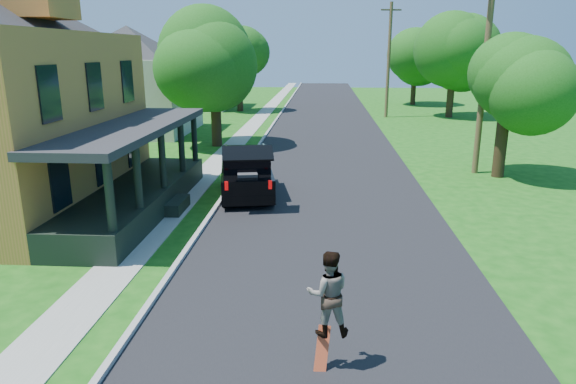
# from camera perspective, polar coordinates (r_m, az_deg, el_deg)

# --- Properties ---
(ground) EXTENTS (140.00, 140.00, 0.00)m
(ground) POSITION_cam_1_polar(r_m,az_deg,el_deg) (12.59, 4.51, -10.97)
(ground) COLOR #134D0F
(ground) RESTS_ON ground
(street) EXTENTS (8.00, 120.00, 0.02)m
(street) POSITION_cam_1_polar(r_m,az_deg,el_deg) (31.77, 4.23, 5.31)
(street) COLOR black
(street) RESTS_ON ground
(curb) EXTENTS (0.15, 120.00, 0.12)m
(curb) POSITION_cam_1_polar(r_m,az_deg,el_deg) (32.00, -3.07, 5.40)
(curb) COLOR #9A9A95
(curb) RESTS_ON ground
(sidewalk) EXTENTS (1.30, 120.00, 0.03)m
(sidewalk) POSITION_cam_1_polar(r_m,az_deg,el_deg) (32.23, -5.82, 5.41)
(sidewalk) COLOR gray
(sidewalk) RESTS_ON ground
(front_walk) EXTENTS (6.50, 1.20, 0.03)m
(front_walk) POSITION_cam_1_polar(r_m,az_deg,el_deg) (20.40, -23.40, -1.75)
(front_walk) COLOR gray
(front_walk) RESTS_ON ground
(neighbor_house_mid) EXTENTS (12.78, 12.78, 8.30)m
(neighbor_house_mid) POSITION_cam_1_polar(r_m,az_deg,el_deg) (37.72, -17.17, 12.69)
(neighbor_house_mid) COLOR beige
(neighbor_house_mid) RESTS_ON ground
(neighbor_house_far) EXTENTS (12.78, 12.78, 8.30)m
(neighbor_house_far) POSITION_cam_1_polar(r_m,az_deg,el_deg) (52.99, -10.95, 13.71)
(neighbor_house_far) COLOR beige
(neighbor_house_far) RESTS_ON ground
(black_suv) EXTENTS (2.71, 5.26, 2.34)m
(black_suv) POSITION_cam_1_polar(r_m,az_deg,el_deg) (20.39, -4.65, 2.10)
(black_suv) COLOR black
(black_suv) RESTS_ON ground
(skateboarder) EXTENTS (0.84, 0.69, 1.59)m
(skateboarder) POSITION_cam_1_polar(r_m,az_deg,el_deg) (9.26, 4.49, -11.16)
(skateboarder) COLOR black
(skateboarder) RESTS_ON ground
(skateboard) EXTENTS (0.31, 0.33, 0.82)m
(skateboard) POSITION_cam_1_polar(r_m,az_deg,el_deg) (9.73, 3.82, -17.14)
(skateboard) COLOR #A7300E
(skateboard) RESTS_ON ground
(tree_left_mid) EXTENTS (6.85, 7.05, 8.48)m
(tree_left_mid) POSITION_cam_1_polar(r_m,az_deg,el_deg) (31.03, -8.28, 15.01)
(tree_left_mid) COLOR black
(tree_left_mid) RESTS_ON ground
(tree_left_far) EXTENTS (5.54, 5.29, 8.04)m
(tree_left_far) POSITION_cam_1_polar(r_m,az_deg,el_deg) (49.38, -5.51, 15.10)
(tree_left_far) COLOR black
(tree_left_far) RESTS_ON ground
(tree_right_near) EXTENTS (4.39, 4.21, 6.80)m
(tree_right_near) POSITION_cam_1_polar(r_m,az_deg,el_deg) (24.83, 23.20, 11.82)
(tree_right_near) COLOR black
(tree_right_near) RESTS_ON ground
(tree_right_mid) EXTENTS (6.76, 6.81, 9.44)m
(tree_right_mid) POSITION_cam_1_polar(r_m,az_deg,el_deg) (46.57, 17.99, 15.50)
(tree_right_mid) COLOR black
(tree_right_mid) RESTS_ON ground
(tree_right_far) EXTENTS (6.96, 6.78, 8.33)m
(tree_right_far) POSITION_cam_1_polar(r_m,az_deg,el_deg) (56.48, 13.96, 14.82)
(tree_right_far) COLOR black
(tree_right_far) RESTS_ON ground
(utility_pole_near) EXTENTS (1.66, 0.70, 9.21)m
(utility_pole_near) POSITION_cam_1_polar(r_m,az_deg,el_deg) (25.23, 21.02, 12.58)
(utility_pole_near) COLOR #463820
(utility_pole_near) RESTS_ON ground
(utility_pole_far) EXTENTS (1.70, 0.33, 9.41)m
(utility_pole_far) POSITION_cam_1_polar(r_m,az_deg,el_deg) (45.29, 11.13, 14.28)
(utility_pole_far) COLOR #463820
(utility_pole_far) RESTS_ON ground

